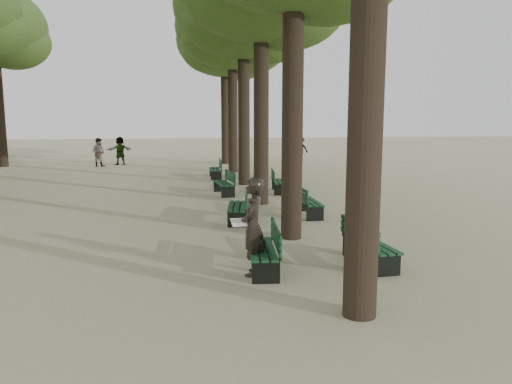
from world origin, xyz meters
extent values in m
plane|color=tan|center=(0.00, 0.00, 0.00)|extent=(120.00, 120.00, 0.00)
cylinder|color=#33261C|center=(1.50, -2.00, 3.75)|extent=(0.52, 0.52, 7.50)
cylinder|color=#33261C|center=(1.50, 3.00, 3.75)|extent=(0.52, 0.52, 7.50)
cylinder|color=#33261C|center=(1.50, 8.00, 3.75)|extent=(0.52, 0.52, 7.50)
cylinder|color=#33261C|center=(1.50, 13.00, 3.75)|extent=(0.52, 0.52, 7.50)
ellipsoid|color=#2E4B19|center=(1.50, 13.00, 7.70)|extent=(6.00, 6.00, 4.50)
cylinder|color=#33261C|center=(1.50, 18.00, 3.75)|extent=(0.52, 0.52, 7.50)
ellipsoid|color=#2E4B19|center=(1.50, 18.00, 7.70)|extent=(6.00, 6.00, 4.50)
cylinder|color=#33261C|center=(1.50, 23.00, 3.75)|extent=(0.52, 0.52, 7.50)
ellipsoid|color=#2E4B19|center=(1.50, 23.00, 7.70)|extent=(6.00, 6.00, 4.50)
cube|color=black|center=(0.35, 0.44, 0.23)|extent=(0.67, 1.84, 0.45)
cube|color=black|center=(0.35, 0.44, 0.45)|extent=(0.69, 1.84, 0.04)
cube|color=black|center=(0.63, 0.42, 0.72)|extent=(0.19, 1.80, 0.40)
cube|color=black|center=(0.35, 5.18, 0.23)|extent=(0.76, 1.85, 0.45)
cube|color=black|center=(0.35, 5.18, 0.45)|extent=(0.78, 1.86, 0.04)
cube|color=black|center=(0.63, 5.14, 0.72)|extent=(0.28, 1.79, 0.40)
cube|color=black|center=(0.35, 10.24, 0.23)|extent=(0.74, 1.85, 0.45)
cube|color=black|center=(0.35, 10.24, 0.45)|extent=(0.76, 1.85, 0.04)
cube|color=black|center=(0.63, 10.27, 0.72)|extent=(0.26, 1.79, 0.40)
cube|color=black|center=(0.35, 15.52, 0.23)|extent=(0.54, 1.81, 0.45)
cube|color=black|center=(0.35, 15.52, 0.45)|extent=(0.56, 1.81, 0.04)
cube|color=black|center=(0.63, 15.52, 0.72)|extent=(0.06, 1.80, 0.40)
cube|color=black|center=(2.65, 0.53, 0.23)|extent=(0.68, 1.84, 0.45)
cube|color=black|center=(2.65, 0.53, 0.45)|extent=(0.70, 1.84, 0.04)
cube|color=black|center=(2.37, 0.50, 0.72)|extent=(0.20, 1.80, 0.40)
cube|color=black|center=(2.65, 5.71, 0.23)|extent=(0.53, 1.80, 0.45)
cube|color=black|center=(2.65, 5.71, 0.45)|extent=(0.55, 1.80, 0.04)
cube|color=black|center=(2.37, 5.70, 0.72)|extent=(0.05, 1.80, 0.40)
cube|color=black|center=(2.65, 10.47, 0.23)|extent=(0.73, 1.85, 0.45)
cube|color=black|center=(2.65, 10.47, 0.45)|extent=(0.75, 1.85, 0.04)
cube|color=black|center=(2.37, 10.51, 0.72)|extent=(0.26, 1.79, 0.40)
cube|color=black|center=(2.65, 15.15, 0.23)|extent=(0.76, 1.85, 0.45)
cube|color=black|center=(2.65, 15.15, 0.45)|extent=(0.78, 1.86, 0.04)
cube|color=black|center=(2.37, 15.18, 0.72)|extent=(0.28, 1.79, 0.40)
imported|color=black|center=(0.14, 0.24, 0.96)|extent=(0.59, 0.84, 1.91)
cube|color=white|center=(-0.11, 0.24, 1.05)|extent=(0.37, 0.29, 0.12)
imported|color=#262628|center=(6.58, 23.62, 0.84)|extent=(1.11, 0.45, 1.68)
imported|color=#262628|center=(-6.30, 22.30, 0.87)|extent=(0.91, 0.65, 1.73)
imported|color=#262628|center=(-5.14, 23.24, 0.88)|extent=(1.63, 1.02, 1.77)
camera|label=1|loc=(-1.14, -9.06, 3.07)|focal=35.00mm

